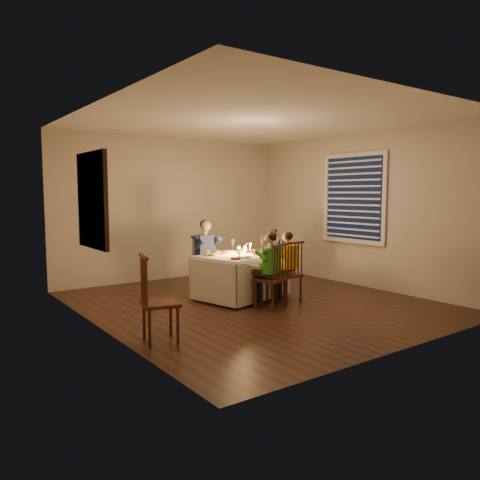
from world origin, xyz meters
TOP-DOWN VIEW (x-y plane):
  - ground at (0.00, 0.00)m, footprint 5.00×5.00m
  - wall_left at (-2.25, 0.00)m, footprint 0.02×5.00m
  - wall_right at (2.25, 0.00)m, footprint 0.02×5.00m
  - wall_back at (0.00, 2.50)m, footprint 4.50×0.02m
  - ceiling at (0.00, 0.00)m, footprint 5.00×5.00m
  - dining_table at (0.03, 0.37)m, footprint 1.46×1.19m
  - chair_adult at (-0.15, 1.07)m, footprint 0.39×0.38m
  - chair_near_left at (-0.01, -0.37)m, footprint 0.46×0.45m
  - chair_near_right at (0.41, -0.23)m, footprint 0.40×0.38m
  - chair_end at (0.88, 0.58)m, footprint 0.46×0.47m
  - chair_extra at (-1.90, -0.83)m, footprint 0.45×0.47m
  - adult at (-0.15, 1.07)m, footprint 0.43×0.39m
  - child_green at (-0.01, -0.37)m, footprint 0.43×0.41m
  - child_yellow at (0.41, -0.23)m, footprint 0.36×0.33m
  - child_teal at (0.88, 0.58)m, footprint 0.38×0.40m
  - setting_adult at (-0.01, 0.66)m, footprint 0.31×0.31m
  - setting_green at (-0.16, 0.03)m, footprint 0.31×0.31m
  - setting_yellow at (0.36, 0.20)m, footprint 0.31×0.31m
  - setting_teal at (0.43, 0.48)m, footprint 0.31×0.31m
  - candle_left at (-0.02, 0.36)m, footprint 0.06×0.06m
  - candle_right at (0.13, 0.39)m, footprint 0.06×0.06m
  - squash at (-0.48, 0.53)m, footprint 0.09×0.09m
  - orange_fruit at (0.19, 0.46)m, footprint 0.08×0.08m
  - serving_bowl at (-0.35, 0.55)m, footprint 0.31×0.31m
  - wall_mirror at (-2.22, 0.30)m, footprint 0.06×0.95m
  - window_blinds at (2.21, 0.10)m, footprint 0.07×1.34m

SIDE VIEW (x-z plane):
  - ground at x=0.00m, z-range 0.00..0.00m
  - chair_adult at x=-0.15m, z-range -0.45..0.45m
  - chair_near_left at x=-0.01m, z-range -0.45..0.45m
  - chair_near_right at x=0.41m, z-range -0.45..0.45m
  - chair_end at x=0.88m, z-range -0.45..0.45m
  - chair_extra at x=-1.90m, z-range -0.47..0.47m
  - adult at x=-0.15m, z-range -0.58..0.58m
  - child_green at x=-0.01m, z-range -0.53..0.53m
  - child_yellow at x=0.41m, z-range -0.52..0.52m
  - child_teal at x=0.88m, z-range -0.50..0.50m
  - dining_table at x=0.03m, z-range 0.16..0.79m
  - setting_adult at x=-0.01m, z-range 0.67..0.68m
  - setting_green at x=-0.16m, z-range 0.67..0.68m
  - setting_yellow at x=0.36m, z-range 0.67..0.68m
  - setting_teal at x=0.43m, z-range 0.67..0.68m
  - serving_bowl at x=-0.35m, z-range 0.66..0.72m
  - orange_fruit at x=0.19m, z-range 0.66..0.74m
  - squash at x=-0.48m, z-range 0.66..0.75m
  - candle_left at x=-0.02m, z-range 0.66..0.76m
  - candle_right at x=0.13m, z-range 0.66..0.76m
  - wall_left at x=-2.25m, z-range 0.00..2.60m
  - wall_right at x=2.25m, z-range 0.00..2.60m
  - wall_back at x=0.00m, z-range 0.00..2.60m
  - wall_mirror at x=-2.22m, z-range 0.92..2.08m
  - window_blinds at x=2.21m, z-range 0.73..2.27m
  - ceiling at x=0.00m, z-range 2.60..2.60m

